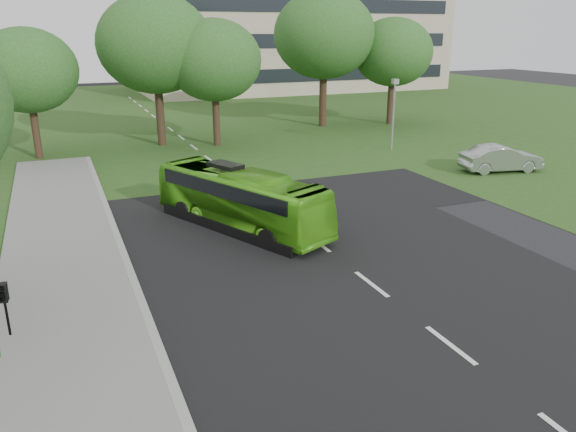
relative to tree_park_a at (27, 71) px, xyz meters
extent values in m
plane|color=black|center=(9.94, -26.46, -5.45)|extent=(160.00, 160.00, 0.00)
cube|color=black|center=(9.94, -6.46, -5.44)|extent=(14.00, 120.00, 0.01)
cube|color=black|center=(9.94, -12.46, -5.44)|extent=(80.00, 12.00, 0.01)
cube|color=silver|center=(9.94, -11.46, -5.43)|extent=(0.15, 90.00, 0.01)
cube|color=#234E1A|center=(9.94, 18.54, -5.43)|extent=(120.00, 60.00, 0.01)
cylinder|color=black|center=(0.00, 0.00, -3.93)|extent=(0.46, 0.46, 3.04)
ellipsoid|color=#1B511D|center=(0.00, 0.00, 0.01)|extent=(6.04, 6.04, 5.14)
cylinder|color=black|center=(8.08, 1.26, -3.56)|extent=(0.57, 0.57, 3.79)
ellipsoid|color=#1B511D|center=(8.08, 1.26, 1.45)|extent=(7.79, 7.79, 6.62)
cylinder|color=black|center=(11.65, -0.40, -3.82)|extent=(0.49, 0.49, 3.26)
ellipsoid|color=#1B511D|center=(11.65, -0.40, 0.40)|extent=(6.48, 6.48, 5.51)
cylinder|color=black|center=(22.23, 4.23, -3.40)|extent=(0.62, 0.62, 4.10)
ellipsoid|color=#1B511D|center=(22.23, 4.23, 1.95)|extent=(8.25, 8.25, 7.01)
cylinder|color=black|center=(28.11, 3.01, -3.77)|extent=(0.51, 0.51, 3.36)
ellipsoid|color=#1B511D|center=(28.11, 3.01, 0.57)|extent=(6.62, 6.62, 5.63)
imported|color=#52B61C|center=(7.78, -17.53, -4.24)|extent=(5.42, 8.77, 2.42)
imported|color=#A4A4A9|center=(24.66, -14.17, -4.68)|extent=(4.87, 2.51, 1.53)
imported|color=black|center=(-0.02, -29.57, -1.82)|extent=(0.18, 0.21, 0.91)
cylinder|color=gray|center=(22.25, -6.46, -3.22)|extent=(0.13, 0.13, 4.46)
cube|color=gray|center=(22.25, -6.46, -0.88)|extent=(0.49, 0.46, 0.33)
camera|label=1|loc=(1.04, -38.67, 2.43)|focal=35.00mm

